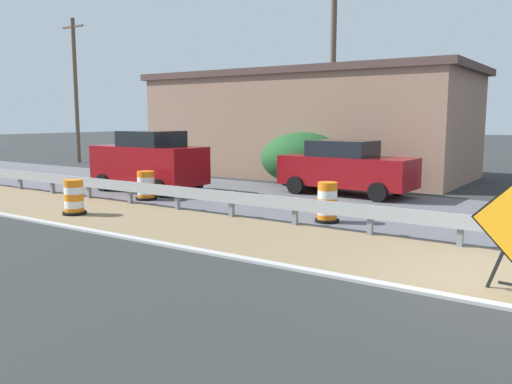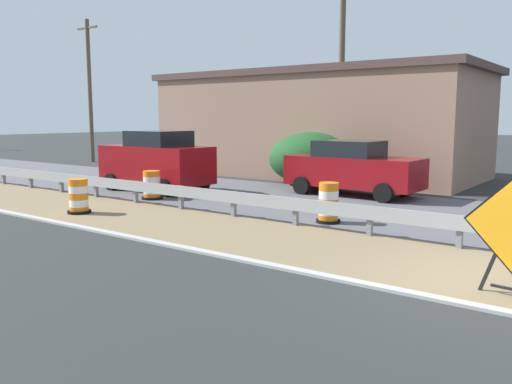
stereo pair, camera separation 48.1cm
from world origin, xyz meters
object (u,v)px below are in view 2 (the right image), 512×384
Objects in this scene: traffic_barrel_mid at (152,186)px; utility_pole_mid at (90,89)px; car_trailing_near_lane at (353,168)px; car_trailing_far_lane at (156,161)px; traffic_barrel_close at (79,198)px; traffic_barrel_nearest at (328,205)px; utility_pole_near at (342,68)px.

utility_pole_mid is at bearing 60.06° from traffic_barrel_mid.
utility_pole_mid is (3.34, 19.13, 3.44)m from car_trailing_near_lane.
car_trailing_far_lane reaches higher than traffic_barrel_mid.
car_trailing_near_lane is (7.86, -4.70, 0.52)m from traffic_barrel_close.
traffic_barrel_close is 0.21× the size of car_trailing_near_lane.
traffic_barrel_close is 18.69m from utility_pole_mid.
car_trailing_near_lane is (4.85, 1.70, 0.49)m from traffic_barrel_nearest.
utility_pole_near is (7.66, 3.67, 4.23)m from traffic_barrel_nearest.
utility_pole_mid is at bearing 88.23° from utility_pole_near.
traffic_barrel_mid is at bearing 158.28° from utility_pole_near.
traffic_barrel_mid is at bearing 5.54° from traffic_barrel_close.
traffic_barrel_nearest reaches higher than traffic_barrel_mid.
utility_pole_mid reaches higher than traffic_barrel_nearest.
utility_pole_mid reaches higher than car_trailing_far_lane.
traffic_barrel_mid is (0.05, 6.70, -0.05)m from traffic_barrel_nearest.
car_trailing_near_lane reaches higher than traffic_barrel_nearest.
traffic_barrel_close is 9.17m from car_trailing_near_lane.
car_trailing_far_lane is (-3.27, 6.39, 0.15)m from car_trailing_near_lane.
traffic_barrel_nearest is 0.22× the size of car_trailing_near_lane.
utility_pole_near is (2.81, 1.97, 3.74)m from car_trailing_near_lane.
traffic_barrel_nearest is at bearing -154.41° from utility_pole_near.
traffic_barrel_nearest is 1.07× the size of traffic_barrel_close.
car_trailing_near_lane reaches higher than traffic_barrel_mid.
utility_pole_near is (10.67, -2.73, 4.26)m from traffic_barrel_close.
traffic_barrel_mid is at bearing 89.58° from traffic_barrel_nearest.
utility_pole_near reaches higher than traffic_barrel_mid.
traffic_barrel_nearest is 7.07m from traffic_barrel_close.
car_trailing_far_lane is 14.73m from utility_pole_mid.
utility_pole_mid is (8.19, 20.83, 3.93)m from traffic_barrel_nearest.
traffic_barrel_close is (-3.01, 6.40, -0.03)m from traffic_barrel_nearest.
utility_pole_near is 1.07× the size of utility_pole_mid.
traffic_barrel_close reaches higher than traffic_barrel_mid.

